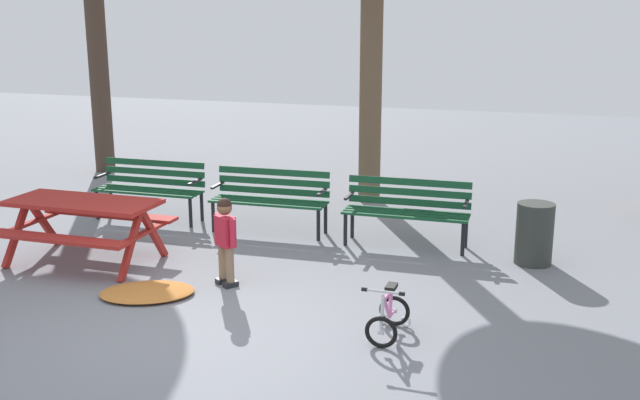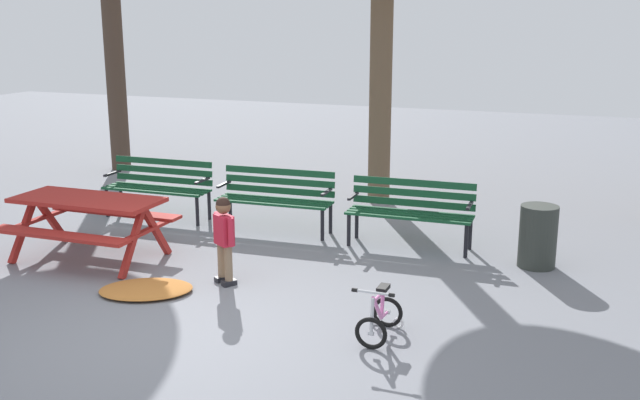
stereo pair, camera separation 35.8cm
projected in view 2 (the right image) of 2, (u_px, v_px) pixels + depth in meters
ground at (171, 331)px, 6.91m from camera, size 36.00×36.00×0.00m
picnic_table at (88, 212)px, 8.86m from camera, size 1.82×1.37×0.79m
park_bench_far_left at (159, 183)px, 10.77m from camera, size 1.61×0.51×0.85m
park_bench_left at (276, 195)px, 10.07m from camera, size 1.62×0.54×0.85m
park_bench_right at (411, 208)px, 9.38m from camera, size 1.61×0.51×0.85m
child_standing at (224, 234)px, 8.02m from camera, size 0.33×0.27×0.99m
kids_bicycle at (380, 317)px, 6.73m from camera, size 0.39×0.56×0.54m
leaf_pile at (146, 289)px, 7.89m from camera, size 1.20×1.05×0.07m
trash_bin at (538, 236)px, 8.63m from camera, size 0.44×0.44×0.74m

